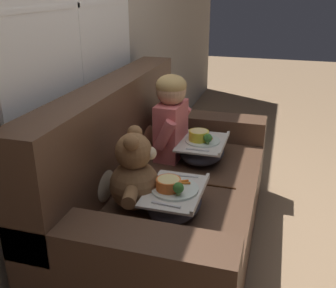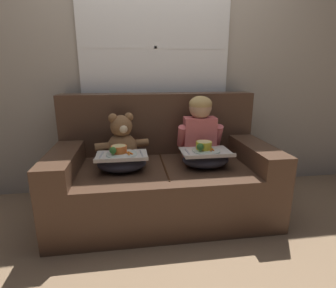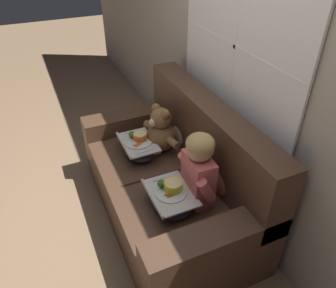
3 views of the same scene
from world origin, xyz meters
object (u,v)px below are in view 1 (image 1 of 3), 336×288
Objects in this scene: throw_pillow_behind_child at (143,131)px; teddy_bear at (136,176)px; child_figure at (171,113)px; throw_pillow_behind_teddy at (99,174)px; couch at (160,193)px; lap_tray_teddy at (175,200)px; lap_tray_child at (202,149)px.

teddy_bear is at bearing -163.08° from throw_pillow_behind_child.
child_figure is at bearing -90.02° from throw_pillow_behind_child.
throw_pillow_behind_teddy is (-0.68, 0.00, 0.00)m from throw_pillow_behind_child.
couch is 5.68× the size of throw_pillow_behind_teddy.
lap_tray_teddy is at bearing -90.26° from throw_pillow_behind_teddy.
lap_tray_child is (0.68, -0.41, -0.08)m from throw_pillow_behind_teddy.
child_figure is at bearing 89.56° from lap_tray_child.
throw_pillow_behind_child is 0.88× the size of lap_tray_teddy.
throw_pillow_behind_child is at bearing 31.29° from lap_tray_teddy.
couch is 3.21× the size of child_figure.
throw_pillow_behind_teddy is at bearing 90.39° from teddy_bear.
child_figure is (0.34, 0.03, 0.40)m from couch.
teddy_bear is at bearing -89.61° from throw_pillow_behind_teddy.
child_figure is 1.41× the size of lap_tray_teddy.
lap_tray_teddy is (-0.00, -0.21, -0.10)m from teddy_bear.
lap_tray_teddy is (-0.68, -0.21, -0.23)m from child_figure.
lap_tray_child reaches higher than lap_tray_teddy.
lap_tray_teddy is at bearing -162.67° from child_figure.
throw_pillow_behind_child is 0.80m from lap_tray_teddy.
throw_pillow_behind_child reaches higher than throw_pillow_behind_teddy.
teddy_bear is 0.23m from lap_tray_teddy.
couch is 0.48m from throw_pillow_behind_child.
throw_pillow_behind_teddy is 0.80× the size of lap_tray_teddy.
couch is at bearing -3.66° from teddy_bear.
child_figure reaches higher than teddy_bear.
lap_tray_teddy is at bearing -90.89° from teddy_bear.
throw_pillow_behind_child is at bearing 33.85° from couch.
couch is 5.13× the size of throw_pillow_behind_child.
child_figure reaches higher than throw_pillow_behind_child.
child_figure is 1.21× the size of teddy_bear.
throw_pillow_behind_child is at bearing 89.77° from lap_tray_child.
lap_tray_child is 1.00× the size of lap_tray_teddy.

